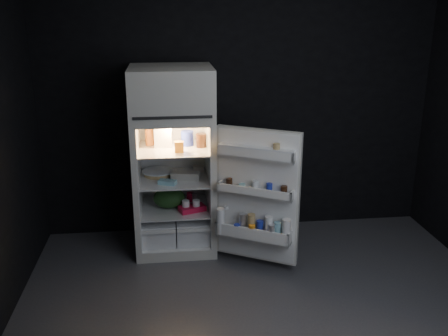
{
  "coord_description": "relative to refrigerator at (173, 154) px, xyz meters",
  "views": [
    {
      "loc": [
        -0.74,
        -3.27,
        2.32
      ],
      "look_at": [
        -0.23,
        1.0,
        0.9
      ],
      "focal_mm": 40.0,
      "sensor_mm": 36.0,
      "label": 1
    }
  ],
  "objects": [
    {
      "name": "floor",
      "position": [
        0.68,
        -1.32,
        -0.96
      ],
      "size": [
        4.0,
        3.4,
        0.0
      ],
      "primitive_type": "cube",
      "color": "#46464A",
      "rests_on": "ground"
    },
    {
      "name": "small_can_silver",
      "position": [
        0.2,
        0.07,
        -0.48
      ],
      "size": [
        0.07,
        0.07,
        0.09
      ],
      "primitive_type": "cylinder",
      "rotation": [
        0.0,
        0.0,
        -0.14
      ],
      "color": "silver",
      "rests_on": "refrigerator"
    },
    {
      "name": "pie",
      "position": [
        -0.15,
        0.05,
        -0.21
      ],
      "size": [
        0.33,
        0.33,
        0.04
      ],
      "primitive_type": "cylinder",
      "rotation": [
        0.0,
        0.0,
        0.24
      ],
      "color": "tan",
      "rests_on": "refrigerator"
    },
    {
      "name": "small_can_red",
      "position": [
        0.16,
        0.09,
        -0.48
      ],
      "size": [
        0.09,
        0.09,
        0.09
      ],
      "primitive_type": "cylinder",
      "rotation": [
        0.0,
        0.0,
        -0.19
      ],
      "color": "red",
      "rests_on": "refrigerator"
    },
    {
      "name": "egg_carton",
      "position": [
        0.11,
        -0.1,
        -0.19
      ],
      "size": [
        0.29,
        0.16,
        0.07
      ],
      "primitive_type": "cube",
      "rotation": [
        0.0,
        0.0,
        -0.21
      ],
      "color": "gray",
      "rests_on": "refrigerator"
    },
    {
      "name": "flat_package",
      "position": [
        -0.07,
        -0.21,
        -0.21
      ],
      "size": [
        0.18,
        0.13,
        0.04
      ],
      "primitive_type": "cube",
      "rotation": [
        0.0,
        0.0,
        -0.37
      ],
      "color": "#7DB4C1",
      "rests_on": "refrigerator"
    },
    {
      "name": "refrigerator",
      "position": [
        0.0,
        0.0,
        0.0
      ],
      "size": [
        0.76,
        0.71,
        1.78
      ],
      "color": "silver",
      "rests_on": "ground"
    },
    {
      "name": "milk_jug",
      "position": [
        -0.09,
        0.03,
        0.19
      ],
      "size": [
        0.17,
        0.17,
        0.24
      ],
      "primitive_type": "cube",
      "rotation": [
        0.0,
        0.0,
        0.01
      ],
      "color": "white",
      "rests_on": "refrigerator"
    },
    {
      "name": "wall_front",
      "position": [
        0.68,
        -3.02,
        0.39
      ],
      "size": [
        4.0,
        0.0,
        2.7
      ],
      "primitive_type": "cube",
      "color": "black",
      "rests_on": "ground"
    },
    {
      "name": "small_carton",
      "position": [
        0.05,
        -0.19,
        0.12
      ],
      "size": [
        0.08,
        0.06,
        0.1
      ],
      "primitive_type": "cube",
      "rotation": [
        0.0,
        0.0,
        -0.05
      ],
      "color": "orange",
      "rests_on": "refrigerator"
    },
    {
      "name": "produce_bag",
      "position": [
        -0.05,
        -0.04,
        -0.43
      ],
      "size": [
        0.31,
        0.27,
        0.2
      ],
      "primitive_type": "ellipsoid",
      "rotation": [
        0.0,
        0.0,
        -0.02
      ],
      "color": "#193815",
      "rests_on": "refrigerator"
    },
    {
      "name": "wrapped_pkg",
      "position": [
        0.25,
        0.14,
        -0.2
      ],
      "size": [
        0.11,
        0.1,
        0.05
      ],
      "primitive_type": "cube",
      "rotation": [
        0.0,
        0.0,
        -0.08
      ],
      "color": "beige",
      "rests_on": "refrigerator"
    },
    {
      "name": "wall_back",
      "position": [
        0.68,
        0.38,
        0.39
      ],
      "size": [
        4.0,
        0.0,
        2.7
      ],
      "primitive_type": "cube",
      "color": "black",
      "rests_on": "ground"
    },
    {
      "name": "jam_jar",
      "position": [
        0.27,
        -0.04,
        0.14
      ],
      "size": [
        0.12,
        0.12,
        0.13
      ],
      "primitive_type": "cylinder",
      "rotation": [
        0.0,
        0.0,
        0.39
      ],
      "color": "black",
      "rests_on": "refrigerator"
    },
    {
      "name": "mayo_jar",
      "position": [
        0.14,
        0.04,
        0.14
      ],
      "size": [
        0.15,
        0.15,
        0.14
      ],
      "primitive_type": "cylinder",
      "rotation": [
        0.0,
        0.0,
        0.34
      ],
      "color": "#1E2FA2",
      "rests_on": "refrigerator"
    },
    {
      "name": "yogurt_tray",
      "position": [
        0.16,
        -0.16,
        -0.5
      ],
      "size": [
        0.28,
        0.21,
        0.05
      ],
      "primitive_type": "cube",
      "rotation": [
        0.0,
        0.0,
        0.33
      ],
      "color": "red",
      "rests_on": "refrigerator"
    },
    {
      "name": "amber_bottle",
      "position": [
        -0.22,
        0.1,
        0.18
      ],
      "size": [
        0.1,
        0.1,
        0.22
      ],
      "primitive_type": "cylinder",
      "rotation": [
        0.0,
        0.0,
        -0.29
      ],
      "color": "orange",
      "rests_on": "refrigerator"
    },
    {
      "name": "fridge_door",
      "position": [
        0.71,
        -0.56,
        -0.28
      ],
      "size": [
        0.72,
        0.52,
        1.22
      ],
      "color": "silver",
      "rests_on": "ground"
    }
  ]
}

